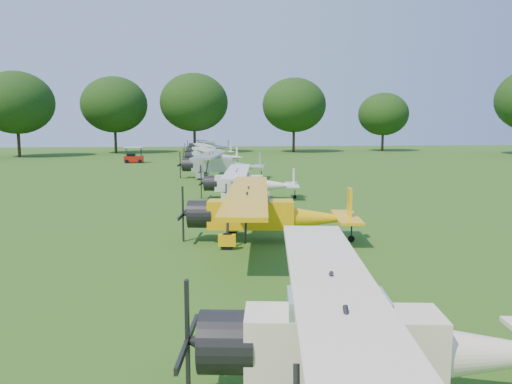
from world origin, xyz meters
TOP-DOWN VIEW (x-y plane):
  - ground at (0.00, 0.00)m, footprint 160.00×160.00m
  - tree_belt at (3.57, 0.16)m, footprint 137.36×130.27m
  - aircraft_1 at (1.45, -18.57)m, footprint 6.72×10.66m
  - aircraft_2 at (1.15, -6.94)m, footprint 7.03×11.16m
  - aircraft_3 at (1.53, 4.63)m, footprint 6.19×9.83m
  - aircraft_4 at (0.30, 16.70)m, footprint 7.44×11.78m
  - aircraft_5 at (-0.20, 30.56)m, footprint 6.60×10.45m
  - aircraft_6 at (-0.29, 41.73)m, footprint 6.70×10.65m
  - aircraft_7 at (-0.04, 54.55)m, footprint 7.12×11.28m
  - golf_cart at (-9.28, 35.33)m, footprint 2.27×1.44m

SIDE VIEW (x-z plane):
  - ground at x=0.00m, z-range 0.00..0.00m
  - golf_cart at x=-9.28m, z-range -0.31..1.59m
  - aircraft_3 at x=1.53m, z-range 0.16..2.09m
  - aircraft_5 at x=-0.20m, z-range 0.17..2.23m
  - aircraft_6 at x=-0.29m, z-range 0.18..2.27m
  - aircraft_1 at x=1.45m, z-range 0.18..2.27m
  - aircraft_2 at x=1.15m, z-range 0.18..2.38m
  - aircraft_7 at x=-0.04m, z-range 0.19..2.40m
  - aircraft_4 at x=0.30m, z-range 0.20..2.51m
  - tree_belt at x=3.57m, z-range 0.77..15.29m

